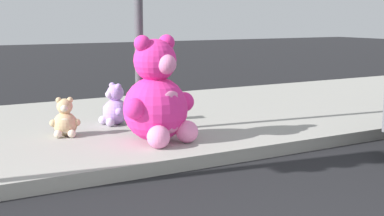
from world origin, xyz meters
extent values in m
cube|color=#9E9B93|center=(0.00, 5.20, 0.07)|extent=(28.00, 4.40, 0.15)
cylinder|color=#4C4C51|center=(1.00, 4.40, 1.75)|extent=(0.11, 0.11, 3.20)
sphere|color=#F22D93|center=(0.95, 3.85, 0.53)|extent=(0.76, 0.76, 0.76)
ellipsoid|color=pink|center=(1.01, 3.58, 0.53)|extent=(0.44, 0.25, 0.50)
sphere|color=#F22D93|center=(0.95, 3.85, 1.10)|extent=(0.50, 0.50, 0.50)
sphere|color=pink|center=(0.99, 3.64, 1.07)|extent=(0.23, 0.23, 0.23)
sphere|color=#F22D93|center=(1.12, 3.89, 1.30)|extent=(0.19, 0.19, 0.19)
sphere|color=#F22D93|center=(1.33, 3.83, 0.59)|extent=(0.24, 0.24, 0.24)
sphere|color=pink|center=(1.22, 3.57, 0.28)|extent=(0.26, 0.26, 0.26)
sphere|color=#F22D93|center=(0.78, 3.81, 1.30)|extent=(0.19, 0.19, 0.19)
sphere|color=#F22D93|center=(0.62, 3.68, 0.59)|extent=(0.24, 0.24, 0.24)
sphere|color=pink|center=(0.81, 3.49, 0.28)|extent=(0.26, 0.26, 0.26)
sphere|color=#B28CD8|center=(0.91, 5.00, 0.32)|extent=(0.35, 0.35, 0.35)
ellipsoid|color=silver|center=(0.79, 4.98, 0.32)|extent=(0.11, 0.20, 0.23)
sphere|color=#B28CD8|center=(0.91, 5.00, 0.58)|extent=(0.23, 0.23, 0.23)
sphere|color=silver|center=(0.81, 4.99, 0.57)|extent=(0.10, 0.10, 0.10)
sphere|color=#B28CD8|center=(0.92, 4.92, 0.67)|extent=(0.09, 0.09, 0.09)
sphere|color=#B28CD8|center=(0.89, 4.83, 0.35)|extent=(0.11, 0.11, 0.11)
sphere|color=silver|center=(0.78, 4.89, 0.21)|extent=(0.12, 0.12, 0.12)
sphere|color=#B28CD8|center=(0.90, 5.08, 0.67)|extent=(0.09, 0.09, 0.09)
sphere|color=#B28CD8|center=(0.84, 5.16, 0.35)|extent=(0.11, 0.11, 0.11)
sphere|color=silver|center=(0.75, 5.07, 0.21)|extent=(0.12, 0.12, 0.12)
sphere|color=#8CD133|center=(1.43, 4.99, 0.30)|extent=(0.30, 0.30, 0.30)
ellipsoid|color=#B8DE87|center=(1.33, 5.02, 0.30)|extent=(0.11, 0.17, 0.19)
sphere|color=#8CD133|center=(1.43, 4.99, 0.52)|extent=(0.19, 0.19, 0.19)
sphere|color=#B8DE87|center=(1.35, 5.01, 0.51)|extent=(0.09, 0.09, 0.09)
sphere|color=#8CD133|center=(1.41, 4.92, 0.60)|extent=(0.07, 0.07, 0.07)
sphere|color=#8CD133|center=(1.35, 4.86, 0.32)|extent=(0.09, 0.09, 0.09)
sphere|color=#B8DE87|center=(1.28, 4.95, 0.20)|extent=(0.10, 0.10, 0.10)
sphere|color=#8CD133|center=(1.45, 5.05, 0.60)|extent=(0.07, 0.07, 0.07)
sphere|color=#8CD133|center=(1.43, 5.13, 0.32)|extent=(0.09, 0.09, 0.09)
sphere|color=#B8DE87|center=(1.33, 5.10, 0.20)|extent=(0.10, 0.10, 0.10)
sphere|color=tan|center=(0.10, 4.64, 0.30)|extent=(0.30, 0.30, 0.30)
ellipsoid|color=beige|center=(0.07, 4.54, 0.30)|extent=(0.17, 0.12, 0.19)
sphere|color=tan|center=(0.10, 4.64, 0.52)|extent=(0.19, 0.19, 0.19)
sphere|color=beige|center=(0.07, 4.56, 0.51)|extent=(0.09, 0.09, 0.09)
sphere|color=tan|center=(0.17, 4.62, 0.60)|extent=(0.07, 0.07, 0.07)
sphere|color=tan|center=(0.22, 4.56, 0.32)|extent=(0.09, 0.09, 0.09)
sphere|color=beige|center=(0.13, 4.50, 0.20)|extent=(0.10, 0.10, 0.10)
sphere|color=tan|center=(0.04, 4.67, 0.60)|extent=(0.07, 0.07, 0.07)
sphere|color=tan|center=(-0.04, 4.66, 0.32)|extent=(0.09, 0.09, 0.09)
sphere|color=beige|center=(-0.02, 4.55, 0.20)|extent=(0.10, 0.10, 0.10)
camera|label=1|loc=(-1.73, -1.70, 1.60)|focal=49.84mm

